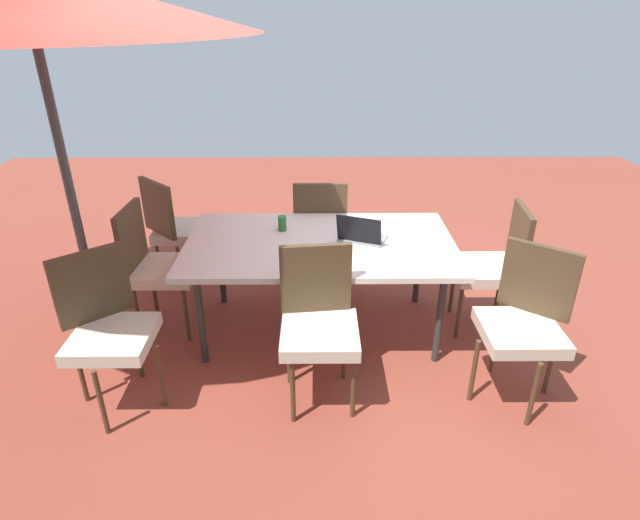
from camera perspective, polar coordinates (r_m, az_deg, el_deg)
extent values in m
cube|color=brown|center=(4.03, 0.00, -7.68)|extent=(10.00, 10.00, 0.02)
cube|color=silver|center=(3.67, 0.00, 1.79)|extent=(1.92, 1.11, 0.04)
cylinder|color=#333333|center=(4.28, 10.86, -0.45)|extent=(0.05, 0.05, 0.70)
cylinder|color=#333333|center=(4.27, -10.96, -0.52)|extent=(0.05, 0.05, 0.70)
cylinder|color=#333333|center=(3.59, 13.14, -6.30)|extent=(0.05, 0.05, 0.70)
cylinder|color=#333333|center=(3.58, -13.09, -6.40)|extent=(0.05, 0.05, 0.70)
cylinder|color=#4C4C4C|center=(3.73, -26.13, 7.51)|extent=(0.06, 0.06, 2.41)
cylinder|color=black|center=(4.22, -22.97, -7.71)|extent=(0.44, 0.44, 0.06)
cube|color=beige|center=(3.97, -16.86, -1.11)|extent=(0.46, 0.46, 0.08)
cube|color=#4C3823|center=(3.93, -20.26, 2.39)|extent=(0.06, 0.44, 0.45)
cylinder|color=#4C3823|center=(3.89, -14.63, -5.86)|extent=(0.03, 0.03, 0.45)
cylinder|color=#4C3823|center=(4.19, -13.32, -3.25)|extent=(0.03, 0.03, 0.45)
cylinder|color=#4C3823|center=(4.01, -19.59, -5.60)|extent=(0.03, 0.03, 0.45)
cylinder|color=#4C3823|center=(4.30, -17.96, -3.08)|extent=(0.03, 0.03, 0.45)
cube|color=beige|center=(4.63, -14.93, 3.18)|extent=(0.46, 0.46, 0.08)
cube|color=#4C3823|center=(4.44, -17.60, 5.51)|extent=(0.34, 0.34, 0.45)
cylinder|color=#4C3823|center=(4.68, -11.53, 0.26)|extent=(0.03, 0.03, 0.45)
cylinder|color=#4C3823|center=(4.96, -13.94, 1.53)|extent=(0.03, 0.03, 0.45)
cylinder|color=#4C3823|center=(4.52, -15.24, -1.19)|extent=(0.03, 0.03, 0.45)
cylinder|color=#4C3823|center=(4.81, -17.51, 0.21)|extent=(0.03, 0.03, 0.45)
cube|color=beige|center=(4.49, 0.00, 3.34)|extent=(0.46, 0.46, 0.08)
cube|color=#4C3823|center=(4.19, 0.02, 5.55)|extent=(0.44, 0.04, 0.45)
cylinder|color=#4C3823|center=(4.76, 2.15, 1.26)|extent=(0.03, 0.03, 0.45)
cylinder|color=#4C3823|center=(4.76, -2.18, 1.25)|extent=(0.03, 0.03, 0.45)
cylinder|color=#4C3823|center=(4.44, 2.34, -0.71)|extent=(0.03, 0.03, 0.45)
cylinder|color=#4C3823|center=(4.44, -2.31, -0.73)|extent=(0.03, 0.03, 0.45)
cube|color=beige|center=(3.29, -22.02, -8.05)|extent=(0.46, 0.46, 0.08)
cube|color=#4C3823|center=(3.34, -24.01, -2.62)|extent=(0.36, 0.31, 0.45)
cylinder|color=#4C3823|center=(3.27, -23.12, -14.37)|extent=(0.03, 0.03, 0.45)
cylinder|color=#4C3823|center=(3.35, -17.24, -12.22)|extent=(0.03, 0.03, 0.45)
cylinder|color=#4C3823|center=(3.56, -25.04, -11.18)|extent=(0.03, 0.03, 0.45)
cylinder|color=#4C3823|center=(3.62, -19.63, -9.30)|extent=(0.03, 0.03, 0.45)
cube|color=beige|center=(3.34, 21.31, -7.45)|extent=(0.46, 0.46, 0.08)
cube|color=#4C3823|center=(3.39, 23.10, -2.04)|extent=(0.37, 0.30, 0.45)
cylinder|color=#4C3823|center=(3.38, 16.70, -11.72)|extent=(0.03, 0.03, 0.45)
cylinder|color=#4C3823|center=(3.32, 22.61, -13.64)|extent=(0.03, 0.03, 0.45)
cylinder|color=#4C3823|center=(3.66, 18.80, -8.76)|extent=(0.03, 0.03, 0.45)
cylinder|color=#4C3823|center=(3.60, 24.22, -10.45)|extent=(0.03, 0.03, 0.45)
cube|color=beige|center=(4.00, 17.80, -1.02)|extent=(0.46, 0.46, 0.08)
cube|color=#4C3823|center=(3.95, 21.30, 2.28)|extent=(0.08, 0.44, 0.45)
cylinder|color=#4C3823|center=(4.24, 14.50, -2.99)|extent=(0.03, 0.03, 0.45)
cylinder|color=#4C3823|center=(3.94, 15.19, -5.55)|extent=(0.03, 0.03, 0.45)
cylinder|color=#4C3823|center=(4.32, 19.22, -3.14)|extent=(0.03, 0.03, 0.45)
cylinder|color=#4C3823|center=(4.02, 20.26, -5.66)|extent=(0.03, 0.03, 0.45)
cube|color=beige|center=(3.09, -0.03, -8.24)|extent=(0.46, 0.46, 0.08)
cube|color=#4C3823|center=(3.13, -0.48, -2.07)|extent=(0.44, 0.09, 0.45)
cylinder|color=#4C3823|center=(3.10, -3.04, -14.36)|extent=(0.03, 0.03, 0.45)
cylinder|color=#4C3823|center=(3.13, 3.73, -13.85)|extent=(0.03, 0.03, 0.45)
cylinder|color=#4C3823|center=(3.38, -3.47, -10.39)|extent=(0.03, 0.03, 0.45)
cylinder|color=#4C3823|center=(3.41, 2.66, -9.98)|extent=(0.03, 0.03, 0.45)
cube|color=gray|center=(3.71, 4.78, 2.46)|extent=(0.38, 0.32, 0.02)
cube|color=black|center=(3.57, 4.33, 3.37)|extent=(0.32, 0.16, 0.20)
cylinder|color=#286B33|center=(3.84, -4.21, 4.08)|extent=(0.06, 0.06, 0.11)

